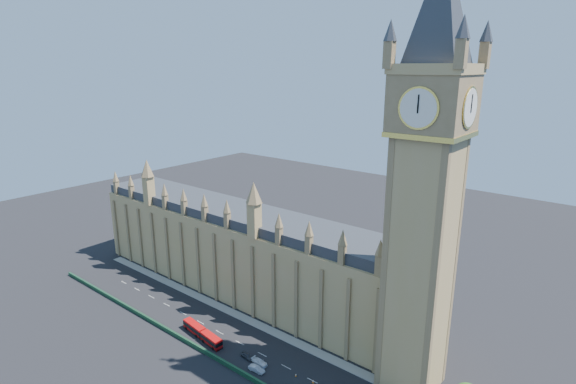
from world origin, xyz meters
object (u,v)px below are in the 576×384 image
Objects in this scene: red_bus at (202,333)px; car_silver at (257,369)px; car_grey at (247,356)px; car_white at (260,362)px.

car_silver is (21.07, -1.07, -0.71)m from red_bus.
car_grey is 0.91× the size of car_silver.
car_silver reaches higher than car_white.
car_grey is 0.87× the size of car_white.
car_silver is (5.36, -2.30, 0.04)m from car_grey.
red_bus is at bearing 100.22° from car_grey.
red_bus is 19.88m from car_white.
car_grey reaches higher than car_white.
car_grey is 4.10m from car_white.
car_grey is at bearing 92.82° from car_white.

